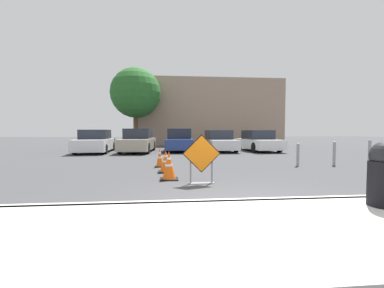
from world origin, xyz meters
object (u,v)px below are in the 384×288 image
Objects in this scene: road_closed_sign at (201,158)px; bollard_nearest at (298,154)px; parked_car_third at (179,141)px; bollard_second at (334,153)px; traffic_cone_nearest at (169,166)px; parked_car_nearest at (95,142)px; parked_car_fifth at (258,141)px; parked_car_fourth at (219,141)px; bollard_third at (370,152)px; parked_car_second at (138,141)px; traffic_cone_second at (166,162)px; traffic_cone_third at (160,158)px.

bollard_nearest is at bearing 35.72° from road_closed_sign.
parked_car_third is 4.35× the size of bollard_second.
traffic_cone_nearest is 0.85× the size of bollard_second.
parked_car_fifth is (10.93, 0.21, -0.01)m from parked_car_nearest.
road_closed_sign is at bearing 75.57° from parked_car_fourth.
parked_car_fourth is at bearing 111.40° from bollard_second.
parked_car_fourth is at bearing 101.27° from bollard_nearest.
bollard_second is at bearing 88.99° from parked_car_fifth.
parked_car_second is at bearing 143.63° from bollard_third.
parked_car_fourth reaches higher than bollard_second.
parked_car_nearest is 5.49m from parked_car_third.
parked_car_fifth is at bearing -179.16° from parked_car_third.
parked_car_second is at bearing -2.39° from parked_car_fifth.
road_closed_sign is at bearing 114.73° from parked_car_nearest.
traffic_cone_second is 0.76× the size of bollard_second.
bollard_nearest is (7.04, -7.44, -0.23)m from parked_car_second.
parked_car_second is (-1.84, 8.51, 0.35)m from traffic_cone_second.
parked_car_second is 10.25m from bollard_nearest.
traffic_cone_third is at bearing 177.46° from bollard_nearest.
parked_car_nearest is at bearing 117.67° from road_closed_sign.
road_closed_sign is 0.27× the size of parked_car_fourth.
parked_car_fifth is at bearing 58.01° from traffic_cone_nearest.
bollard_third is at bearing 22.74° from road_closed_sign.
bollard_third reaches higher than traffic_cone_second.
traffic_cone_third is 0.16× the size of parked_car_nearest.
parked_car_third is (-0.04, 10.95, 0.02)m from road_closed_sign.
parked_car_fifth is (6.36, 8.72, 0.30)m from traffic_cone_second.
road_closed_sign is at bearing -144.28° from bollard_nearest.
traffic_cone_second is 0.16× the size of parked_car_nearest.
parked_car_nearest is 12.28m from bollard_nearest.
bollard_nearest is at bearing 137.38° from parked_car_second.
traffic_cone_second is at bearing 94.22° from traffic_cone_nearest.
parked_car_fifth is (2.73, -0.29, 0.00)m from parked_car_fourth.
bollard_third is at bearing 136.40° from parked_car_third.
traffic_cone_third is 7.73m from parked_car_third.
traffic_cone_nearest is at bearing 70.41° from parked_car_fourth.
traffic_cone_second is 0.16× the size of parked_car_fourth.
parked_car_nearest is at bearing 118.27° from traffic_cone_second.
traffic_cone_second is (-0.93, 2.00, -0.32)m from road_closed_sign.
parked_car_fifth reaches higher than bollard_third.
parked_car_nearest reaches higher than bollard_third.
parked_car_third is 2.73m from parked_car_fourth.
parked_car_third reaches higher than traffic_cone_second.
bollard_nearest reaches higher than traffic_cone_third.
parked_car_nearest is (-4.34, 7.19, 0.31)m from traffic_cone_third.
parked_car_third is at bearing 81.60° from traffic_cone_third.
parked_car_second is at bearing 4.47° from parked_car_fourth.
parked_car_third is at bearing -178.22° from parked_car_nearest.
bollard_second is at bearing 9.05° from traffic_cone_second.
road_closed_sign reaches higher than bollard_nearest.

